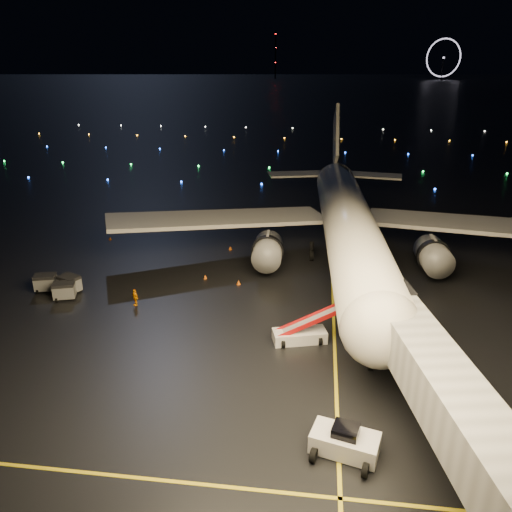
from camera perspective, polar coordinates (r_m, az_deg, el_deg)
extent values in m
plane|color=black|center=(331.25, 5.78, 17.37)|extent=(2000.00, 2000.00, 0.00)
cube|color=gold|center=(50.30, 8.76, -4.46)|extent=(0.25, 80.00, 0.02)
cube|color=gold|center=(33.31, -23.53, -21.31)|extent=(60.00, 0.25, 0.02)
cube|color=silver|center=(31.64, 10.14, -19.94)|extent=(4.33, 3.01, 1.87)
imported|color=#FF9800|center=(48.81, -13.66, -4.61)|extent=(1.00, 0.92, 1.65)
cone|color=orange|center=(53.65, -5.82, -2.37)|extent=(0.42, 0.42, 0.46)
cone|color=orange|center=(61.69, -2.97, 0.93)|extent=(0.51, 0.51, 0.46)
cone|color=orange|center=(52.03, -2.00, -3.00)|extent=(0.58, 0.58, 0.51)
cone|color=orange|center=(67.82, -16.34, 1.97)|extent=(0.53, 0.53, 0.46)
cylinder|color=black|center=(773.65, 2.24, 21.97)|extent=(1.80, 1.80, 64.00)
cube|color=gray|center=(53.47, -20.54, -3.02)|extent=(2.45, 2.15, 1.74)
cube|color=gray|center=(52.16, -21.06, -3.73)|extent=(2.33, 1.94, 1.70)
cube|color=gray|center=(54.69, -22.92, -2.83)|extent=(2.35, 1.93, 1.73)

